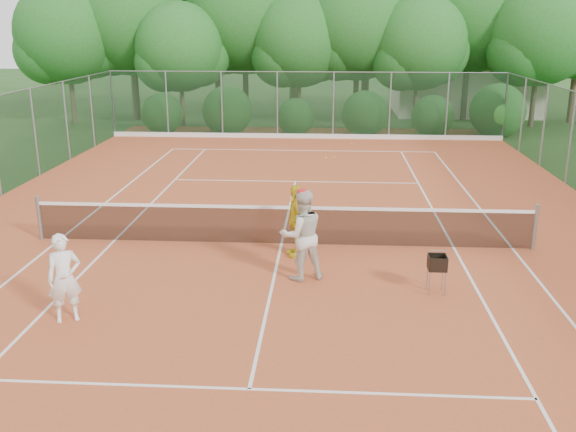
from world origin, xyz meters
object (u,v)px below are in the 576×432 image
object	(u,v)px
player_yellow	(296,220)
ball_hopper	(437,263)
player_center_grp	(302,235)
player_white	(64,278)

from	to	relation	value
player_yellow	ball_hopper	distance (m)	3.48
player_center_grp	player_white	bearing A→B (deg)	-151.60
player_center_grp	player_yellow	bearing A→B (deg)	97.58
player_white	player_center_grp	world-z (taller)	player_center_grp
player_white	player_center_grp	xyz separation A→B (m)	(4.10, 2.22, 0.15)
player_center_grp	player_yellow	xyz separation A→B (m)	(-0.18, 1.38, -0.12)
player_center_grp	player_yellow	size ratio (longest dim) A/B	1.16
ball_hopper	player_center_grp	bearing A→B (deg)	-173.33
player_center_grp	ball_hopper	size ratio (longest dim) A/B	2.49
player_yellow	ball_hopper	xyz separation A→B (m)	(2.87, -1.96, -0.22)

